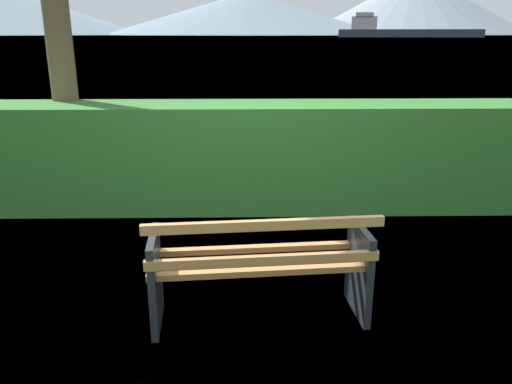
# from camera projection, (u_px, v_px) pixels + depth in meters

# --- Properties ---
(ground_plane) EXTENTS (1400.00, 1400.00, 0.00)m
(ground_plane) POSITION_uv_depth(u_px,v_px,m) (259.00, 315.00, 3.73)
(ground_plane) COLOR #4C6B33
(water_surface) EXTENTS (620.00, 620.00, 0.00)m
(water_surface) POSITION_uv_depth(u_px,v_px,m) (246.00, 36.00, 297.65)
(water_surface) COLOR #6B8EA3
(water_surface) RESTS_ON ground_plane
(park_bench) EXTENTS (1.59, 0.70, 0.87)m
(park_bench) POSITION_uv_depth(u_px,v_px,m) (260.00, 267.00, 3.54)
(park_bench) COLOR #A0703F
(park_bench) RESTS_ON ground_plane
(hedge_row) EXTENTS (11.00, 0.88, 1.22)m
(hedge_row) POSITION_uv_depth(u_px,v_px,m) (254.00, 156.00, 5.94)
(hedge_row) COLOR #2D6B28
(hedge_row) RESTS_ON ground_plane
(cargo_ship_large) EXTENTS (65.84, 22.64, 11.16)m
(cargo_ship_large) POSITION_uv_depth(u_px,v_px,m) (398.00, 30.00, 237.43)
(cargo_ship_large) COLOR #2D384C
(cargo_ship_large) RESTS_ON water_surface
(distant_hills) EXTENTS (814.98, 387.55, 65.49)m
(distant_hills) POSITION_uv_depth(u_px,v_px,m) (130.00, 6.00, 541.89)
(distant_hills) COLOR slate
(distant_hills) RESTS_ON ground_plane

